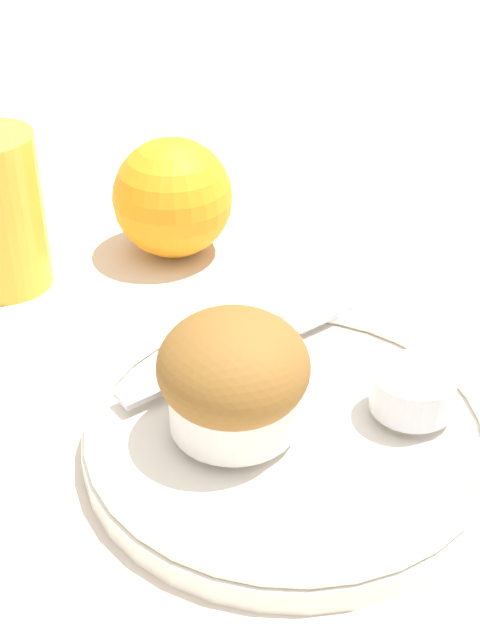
# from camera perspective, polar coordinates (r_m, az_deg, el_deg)

# --- Properties ---
(ground_plane) EXTENTS (3.00, 3.00, 0.00)m
(ground_plane) POSITION_cam_1_polar(r_m,az_deg,el_deg) (0.49, 0.86, -7.81)
(ground_plane) COLOR beige
(plate) EXTENTS (0.22, 0.22, 0.02)m
(plate) POSITION_cam_1_polar(r_m,az_deg,el_deg) (0.48, 3.08, -7.28)
(plate) COLOR silver
(plate) RESTS_ON ground_plane
(muffin) EXTENTS (0.08, 0.08, 0.06)m
(muffin) POSITION_cam_1_polar(r_m,az_deg,el_deg) (0.45, -0.18, -3.85)
(muffin) COLOR silver
(muffin) RESTS_ON plate
(cream_ramekin) EXTENTS (0.05, 0.05, 0.02)m
(cream_ramekin) POSITION_cam_1_polar(r_m,az_deg,el_deg) (0.48, 11.02, -4.35)
(cream_ramekin) COLOR silver
(cream_ramekin) RESTS_ON plate
(berry_pair) EXTENTS (0.02, 0.01, 0.01)m
(berry_pair) POSITION_cam_1_polar(r_m,az_deg,el_deg) (0.48, -1.22, -4.69)
(berry_pair) COLOR #4C194C
(berry_pair) RESTS_ON plate
(butter_knife) EXTENTS (0.16, 0.02, 0.00)m
(butter_knife) POSITION_cam_1_polar(r_m,az_deg,el_deg) (0.52, 0.04, -1.86)
(butter_knife) COLOR #B7B7BC
(butter_knife) RESTS_ON plate
(orange_fruit) EXTENTS (0.09, 0.09, 0.09)m
(orange_fruit) POSITION_cam_1_polar(r_m,az_deg,el_deg) (0.65, -4.34, 7.81)
(orange_fruit) COLOR orange
(orange_fruit) RESTS_ON ground_plane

